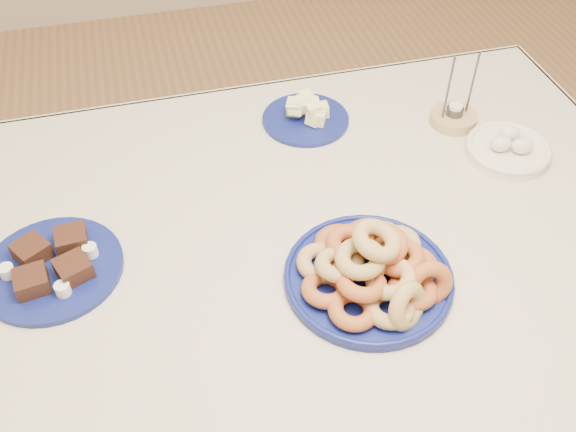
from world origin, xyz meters
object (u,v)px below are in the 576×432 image
at_px(donut_platter, 372,271).
at_px(brownie_plate, 53,266).
at_px(egg_bowl, 508,149).
at_px(dining_table, 282,267).
at_px(melon_plate, 306,113).
at_px(candle_holder, 454,117).

bearing_deg(donut_platter, brownie_plate, 162.34).
bearing_deg(egg_bowl, dining_table, -169.16).
bearing_deg(melon_plate, egg_bowl, -30.58).
height_order(brownie_plate, egg_bowl, egg_bowl).
bearing_deg(brownie_plate, dining_table, -2.10).
bearing_deg(donut_platter, egg_bowl, 32.51).
bearing_deg(melon_plate, candle_holder, -15.56).
bearing_deg(melon_plate, donut_platter, -92.33).
height_order(dining_table, melon_plate, melon_plate).
distance_m(donut_platter, candle_holder, 0.57).
height_order(melon_plate, candle_holder, candle_holder).
height_order(donut_platter, egg_bowl, donut_platter).
bearing_deg(dining_table, brownie_plate, 177.90).
bearing_deg(dining_table, egg_bowl, 10.84).
xyz_separation_m(dining_table, brownie_plate, (-0.46, 0.02, 0.12)).
xyz_separation_m(dining_table, candle_holder, (0.51, 0.26, 0.12)).
xyz_separation_m(brownie_plate, egg_bowl, (1.03, 0.09, 0.01)).
relative_size(dining_table, brownie_plate, 5.00).
relative_size(brownie_plate, egg_bowl, 1.47).
height_order(donut_platter, brownie_plate, donut_platter).
distance_m(donut_platter, melon_plate, 0.53).
bearing_deg(candle_holder, donut_platter, -130.95).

